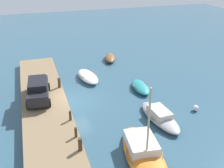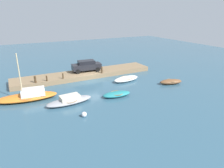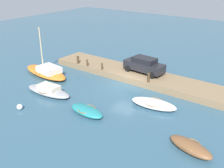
{
  "view_description": "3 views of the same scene",
  "coord_description": "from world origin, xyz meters",
  "views": [
    {
      "loc": [
        20.58,
        -3.15,
        11.47
      ],
      "look_at": [
        -1.19,
        3.77,
        0.67
      ],
      "focal_mm": 43.98,
      "sensor_mm": 36.0,
      "label": 1
    },
    {
      "loc": [
        9.51,
        24.74,
        9.07
      ],
      "look_at": [
        -1.19,
        3.99,
        0.65
      ],
      "focal_mm": 32.1,
      "sensor_mm": 36.0,
      "label": 2
    },
    {
      "loc": [
        -13.24,
        20.04,
        10.71
      ],
      "look_at": [
        -0.47,
        2.84,
        1.35
      ],
      "focal_mm": 42.67,
      "sensor_mm": 36.0,
      "label": 3
    }
  ],
  "objects": [
    {
      "name": "dinghy_brown",
      "position": [
        -8.99,
        5.97,
        0.33
      ],
      "size": [
        3.28,
        1.92,
        0.65
      ],
      "rotation": [
        0.0,
        0.0,
        -0.25
      ],
      "color": "brown",
      "rests_on": "ground_plane"
    },
    {
      "name": "sailboat_orange",
      "position": [
        8.47,
        2.73,
        0.46
      ],
      "size": [
        6.61,
        2.91,
        5.19
      ],
      "rotation": [
        0.0,
        0.0,
        -0.11
      ],
      "color": "orange",
      "rests_on": "ground_plane"
    },
    {
      "name": "mooring_post_east",
      "position": [
        7.18,
        -0.92,
        1.08
      ],
      "size": [
        0.26,
        0.26,
        0.86
      ],
      "primitive_type": "cylinder",
      "color": "#47331E",
      "rests_on": "dock_platform"
    },
    {
      "name": "ground_plane",
      "position": [
        0.0,
        0.0,
        0.0
      ],
      "size": [
        84.0,
        84.0,
        0.0
      ],
      "primitive_type": "plane",
      "color": "#33566B"
    },
    {
      "name": "dock_platform",
      "position": [
        0.0,
        -2.47,
        0.32
      ],
      "size": [
        20.48,
        3.61,
        0.65
      ],
      "primitive_type": "cube",
      "color": "#846B4C",
      "rests_on": "ground_plane"
    },
    {
      "name": "rowboat_white",
      "position": [
        -4.32,
        2.2,
        0.33
      ],
      "size": [
        4.08,
        2.08,
        0.64
      ],
      "rotation": [
        0.0,
        0.0,
        0.13
      ],
      "color": "white",
      "rests_on": "ground_plane"
    },
    {
      "name": "mooring_post_west",
      "position": [
        -2.04,
        -0.92,
        1.1
      ],
      "size": [
        0.26,
        0.26,
        0.91
      ],
      "primitive_type": "cylinder",
      "color": "#47331E",
      "rests_on": "dock_platform"
    },
    {
      "name": "parked_car",
      "position": [
        -0.4,
        -2.83,
        1.51
      ],
      "size": [
        4.41,
        2.15,
        1.65
      ],
      "rotation": [
        0.0,
        0.0,
        -0.08
      ],
      "color": "black",
      "rests_on": "dock_platform"
    },
    {
      "name": "mooring_post_mid_west",
      "position": [
        3.66,
        -0.92,
        1.02
      ],
      "size": [
        0.18,
        0.18,
        0.74
      ],
      "primitive_type": "cylinder",
      "color": "#47331E",
      "rests_on": "dock_platform"
    },
    {
      "name": "marker_buoy",
      "position": [
        4.33,
        9.11,
        0.24
      ],
      "size": [
        0.49,
        0.49,
        0.49
      ],
      "primitive_type": "sphere",
      "color": "silver",
      "rests_on": "ground_plane"
    },
    {
      "name": "rowboat_teal",
      "position": [
        -0.56,
        6.35,
        0.29
      ],
      "size": [
        3.37,
        1.63,
        0.56
      ],
      "rotation": [
        0.0,
        0.0,
        -0.08
      ],
      "color": "teal",
      "rests_on": "ground_plane"
    },
    {
      "name": "mooring_post_mid_east",
      "position": [
        5.77,
        -0.92,
        1.0
      ],
      "size": [
        0.18,
        0.18,
        0.72
      ],
      "primitive_type": "cylinder",
      "color": "#47331E",
      "rests_on": "dock_platform"
    },
    {
      "name": "motorboat_grey",
      "position": [
        4.71,
        5.71,
        0.36
      ],
      "size": [
        4.99,
        2.02,
        0.91
      ],
      "rotation": [
        0.0,
        0.0,
        0.07
      ],
      "color": "#939399",
      "rests_on": "ground_plane"
    }
  ]
}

